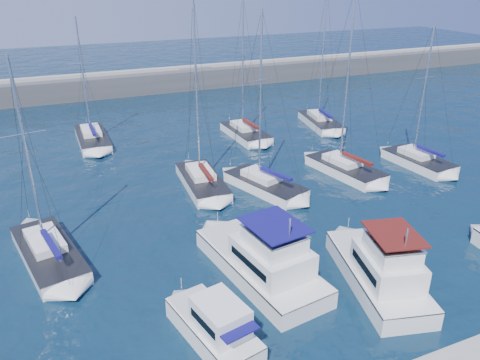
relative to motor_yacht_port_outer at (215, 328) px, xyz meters
name	(u,v)px	position (x,y,z in m)	size (l,w,h in m)	color
ground	(321,258)	(9.18, 4.52, -0.94)	(220.00, 220.00, 0.00)	black
breakwater	(145,84)	(9.18, 56.52, 0.11)	(160.00, 6.00, 4.45)	#424244
motor_yacht_port_outer	(215,328)	(0.00, 0.00, 0.00)	(3.58, 6.41, 3.20)	white
motor_yacht_port_inner	(264,262)	(4.72, 4.05, 0.19)	(5.28, 10.52, 4.69)	silver
motor_yacht_stbd_inner	(381,272)	(10.67, 0.41, 0.19)	(5.55, 9.55, 4.69)	silver
sailboat_mid_a	(49,253)	(-7.47, 11.45, -0.44)	(4.75, 9.02, 13.61)	silver
sailboat_mid_b	(202,181)	(5.60, 18.39, -0.40)	(3.57, 8.30, 16.56)	white
sailboat_mid_c	(265,184)	(10.40, 15.59, -0.41)	(5.27, 8.30, 15.25)	silver
sailboat_mid_d	(345,168)	(18.93, 15.85, -0.40)	(4.48, 8.36, 16.84)	white
sailboat_mid_e	(418,161)	(26.68, 14.64, -0.42)	(3.67, 7.33, 13.65)	silver
sailboat_back_a	(92,138)	(-1.82, 34.33, -0.44)	(3.09, 8.87, 13.69)	white
sailboat_back_b	(245,133)	(14.62, 29.31, -0.41)	(3.40, 7.83, 15.60)	white
sailboat_back_c	(321,122)	(24.88, 29.56, -0.40)	(4.46, 8.59, 16.23)	silver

